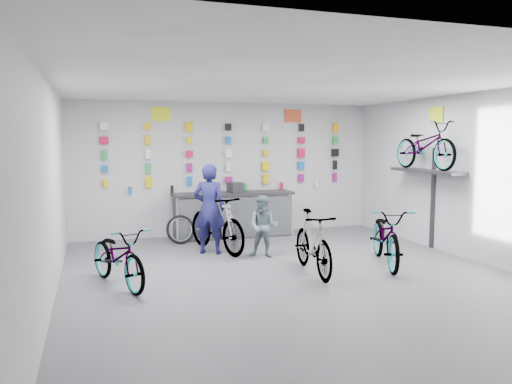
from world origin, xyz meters
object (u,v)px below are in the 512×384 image
object	(u,v)px
counter	(233,215)
bike_service	(216,223)
bike_right	(386,236)
clerk	(210,209)
customer	(263,226)
bike_left	(118,256)
bike_center	(313,243)

from	to	relation	value
counter	bike_service	xyz separation A→B (m)	(-0.71, -1.34, 0.08)
bike_right	clerk	distance (m)	3.28
clerk	bike_service	bearing A→B (deg)	-119.82
counter	customer	xyz separation A→B (m)	(0.00, -2.05, 0.09)
bike_left	bike_center	xyz separation A→B (m)	(3.01, -0.29, 0.06)
bike_center	customer	world-z (taller)	customer
counter	bike_center	size ratio (longest dim) A/B	1.58
bike_center	clerk	world-z (taller)	clerk
bike_right	clerk	size ratio (longest dim) A/B	1.13
bike_left	bike_center	size ratio (longest dim) A/B	1.01
bike_right	bike_left	bearing A→B (deg)	-160.84
counter	clerk	size ratio (longest dim) A/B	1.57
bike_right	customer	size ratio (longest dim) A/B	1.69
counter	clerk	distance (m)	1.72
bike_right	bike_service	xyz separation A→B (m)	(-2.55, 1.92, 0.06)
bike_center	clerk	xyz separation A→B (m)	(-1.25, 1.96, 0.34)
clerk	bike_left	bearing A→B (deg)	70.81
bike_service	clerk	xyz separation A→B (m)	(-0.16, -0.10, 0.29)
bike_center	customer	size ratio (longest dim) A/B	1.49
counter	bike_service	bearing A→B (deg)	-117.98
bike_center	bike_left	bearing A→B (deg)	-179.87
clerk	customer	bearing A→B (deg)	172.71
counter	customer	size ratio (longest dim) A/B	2.35
bike_service	customer	distance (m)	1.01
bike_left	clerk	bearing A→B (deg)	22.54
customer	counter	bearing A→B (deg)	120.35
bike_left	bike_service	size ratio (longest dim) A/B	0.91
bike_center	bike_right	world-z (taller)	bike_center
bike_right	customer	xyz separation A→B (m)	(-1.83, 1.21, 0.06)
bike_center	customer	distance (m)	1.40
counter	bike_left	bearing A→B (deg)	-130.27
bike_left	bike_right	world-z (taller)	bike_right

